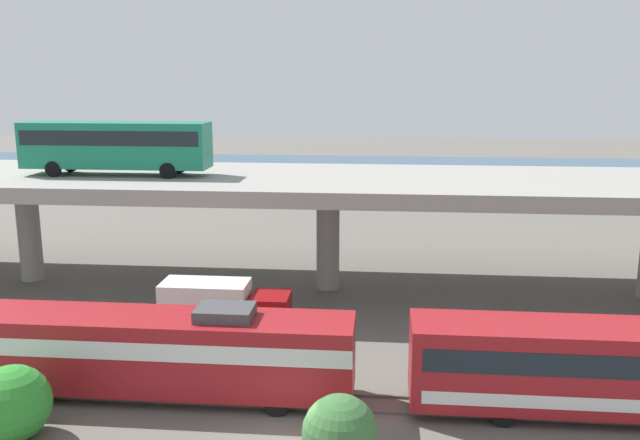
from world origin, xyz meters
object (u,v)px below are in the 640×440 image
object	(u,v)px
train_locomotive	(143,348)
parked_car_1	(212,172)
transit_bus_on_overpass	(116,143)
parked_car_2	(420,174)
parked_car_3	(306,174)
parked_car_0	(358,174)
service_truck_west	(222,308)

from	to	relation	value
train_locomotive	parked_car_1	bearing A→B (deg)	-78.85
transit_bus_on_overpass	parked_car_1	distance (m)	37.73
train_locomotive	parked_car_2	bearing A→B (deg)	-105.32
parked_car_1	parked_car_3	bearing A→B (deg)	177.45
train_locomotive	transit_bus_on_overpass	bearing A→B (deg)	-65.73
transit_bus_on_overpass	parked_car_0	size ratio (longest dim) A/B	2.93
parked_car_1	parked_car_3	distance (m)	11.42
parked_car_1	transit_bus_on_overpass	bearing A→B (deg)	95.28
train_locomotive	transit_bus_on_overpass	distance (m)	18.25
parked_car_0	train_locomotive	bearing A→B (deg)	82.07
transit_bus_on_overpass	parked_car_1	world-z (taller)	transit_bus_on_overpass
train_locomotive	transit_bus_on_overpass	world-z (taller)	transit_bus_on_overpass
transit_bus_on_overpass	parked_car_3	world-z (taller)	transit_bus_on_overpass
parked_car_1	parked_car_2	bearing A→B (deg)	-177.30
train_locomotive	parked_car_0	xyz separation A→B (m)	(7.30, 52.38, 0.22)
parked_car_2	service_truck_west	bearing A→B (deg)	74.55
train_locomotive	service_truck_west	distance (m)	7.20
service_truck_west	parked_car_0	xyz separation A→B (m)	(5.51, 45.44, 0.78)
service_truck_west	parked_car_0	size ratio (longest dim) A/B	1.66
parked_car_0	parked_car_3	world-z (taller)	same
service_truck_west	parked_car_2	distance (m)	48.12
train_locomotive	service_truck_west	xyz separation A→B (m)	(1.79, 6.95, -0.55)
service_truck_west	parked_car_0	world-z (taller)	parked_car_0
transit_bus_on_overpass	parked_car_3	xyz separation A→B (m)	(8.00, 36.39, -7.09)
parked_car_0	parked_car_3	xyz separation A→B (m)	(-6.17, -0.74, 0.00)
transit_bus_on_overpass	parked_car_2	world-z (taller)	transit_bus_on_overpass
service_truck_west	parked_car_0	distance (m)	45.78
train_locomotive	parked_car_2	size ratio (longest dim) A/B	3.85
parked_car_2	parked_car_3	xyz separation A→B (m)	(-13.48, -1.68, 0.00)
parked_car_0	parked_car_2	bearing A→B (deg)	-172.68
service_truck_west	parked_car_1	world-z (taller)	parked_car_1
parked_car_1	service_truck_west	bearing A→B (deg)	104.96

